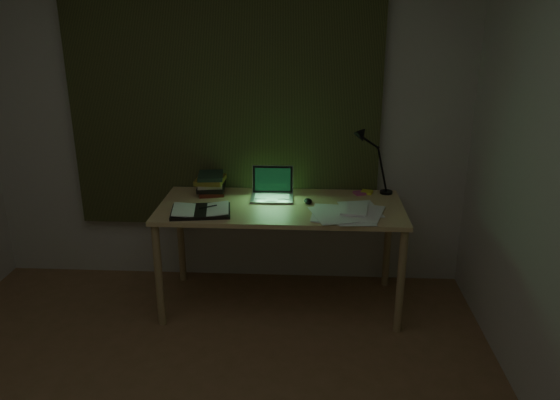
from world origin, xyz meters
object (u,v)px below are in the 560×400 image
Objects in this scene: desk at (281,256)px; open_textbook at (201,211)px; laptop at (272,185)px; book_stack at (210,183)px; desk_lamp at (388,161)px; loose_papers at (345,209)px.

desk is 4.35× the size of open_textbook.
book_stack is (-0.45, 0.11, -0.03)m from laptop.
desk_lamp is at bearing 21.25° from desk.
open_textbook is 0.41m from book_stack.
book_stack is (-0.01, 0.40, 0.06)m from open_textbook.
desk is 0.66m from open_textbook.
desk is at bearing -23.46° from book_stack.
open_textbook is at bearing -172.86° from desk_lamp.
book_stack is at bearing 165.09° from laptop.
desk is at bearing -59.74° from laptop.
laptop is 0.68× the size of desk_lamp.
book_stack is 0.57× the size of loose_papers.
open_textbook is 0.94× the size of loose_papers.
book_stack is 0.47× the size of desk_lamp.
desk_lamp is (1.25, 0.06, 0.16)m from book_stack.
laptop reaches higher than loose_papers.
desk_lamp reaches higher than loose_papers.
laptop reaches higher than open_textbook.
loose_papers is (0.93, 0.10, -0.01)m from open_textbook.
desk_lamp reaches higher than open_textbook.
loose_papers reaches higher than desk.
open_textbook is 0.78× the size of desk_lamp.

